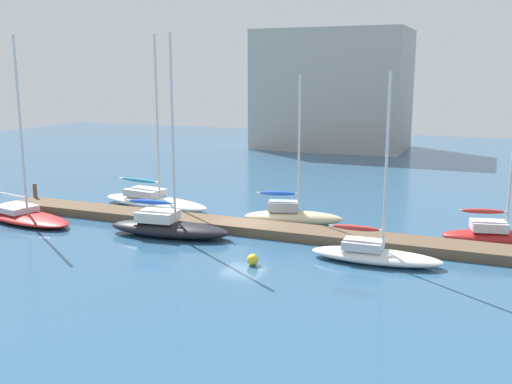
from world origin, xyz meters
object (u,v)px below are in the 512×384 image
sailboat_0 (23,214)px  sailboat_4 (374,253)px  mooring_buoy_red (134,192)px  sailboat_5 (498,234)px  mooring_buoy_yellow (253,260)px  sailboat_3 (292,215)px  harbor_building_distant (333,90)px  sailboat_1 (154,200)px  sailboat_2 (168,226)px

sailboat_0 → sailboat_4: sailboat_0 is taller
sailboat_0 → mooring_buoy_red: sailboat_0 is taller
sailboat_5 → mooring_buoy_yellow: bearing=-154.7°
sailboat_3 → sailboat_5: bearing=-12.6°
sailboat_4 → mooring_buoy_red: sailboat_4 is taller
sailboat_4 → harbor_building_distant: (-13.99, 43.40, 6.63)m
sailboat_1 → sailboat_4: sailboat_1 is taller
mooring_buoy_red → sailboat_4: bearing=-24.7°
sailboat_2 → mooring_buoy_red: sailboat_2 is taller
sailboat_5 → sailboat_1: bearing=166.6°
sailboat_4 → harbor_building_distant: bearing=106.0°
mooring_buoy_red → sailboat_0: bearing=-101.9°
sailboat_1 → harbor_building_distant: harbor_building_distant is taller
sailboat_2 → harbor_building_distant: size_ratio=0.63×
sailboat_4 → sailboat_5: (5.66, 5.78, 0.07)m
sailboat_2 → sailboat_1: bearing=122.4°
sailboat_0 → mooring_buoy_yellow: 17.00m
sailboat_1 → harbor_building_distant: size_ratio=0.65×
sailboat_0 → sailboat_1: sailboat_1 is taller
mooring_buoy_red → sailboat_2: bearing=-47.3°
mooring_buoy_red → sailboat_3: bearing=-15.3°
mooring_buoy_red → mooring_buoy_yellow: mooring_buoy_red is taller
sailboat_0 → sailboat_1: 8.56m
sailboat_4 → mooring_buoy_red: (-20.22, 9.29, -0.22)m
sailboat_2 → sailboat_4: 11.91m
sailboat_5 → harbor_building_distant: (-19.65, 37.63, 6.57)m
mooring_buoy_yellow → harbor_building_distant: size_ratio=0.03×
sailboat_3 → harbor_building_distant: (-7.82, 37.96, 6.51)m
sailboat_1 → sailboat_3: 10.49m
mooring_buoy_yellow → sailboat_4: bearing=26.2°
mooring_buoy_red → mooring_buoy_yellow: 19.04m
sailboat_2 → sailboat_0: bearing=176.9°
sailboat_3 → harbor_building_distant: 39.30m
sailboat_5 → sailboat_2: bearing=-174.7°
mooring_buoy_yellow → mooring_buoy_red: bearing=141.1°
sailboat_1 → sailboat_3: size_ratio=1.28×
sailboat_1 → sailboat_4: (16.62, -6.30, -0.05)m
sailboat_1 → sailboat_5: bearing=6.8°
sailboat_1 → sailboat_2: sailboat_1 is taller
sailboat_3 → mooring_buoy_yellow: size_ratio=16.19×
mooring_buoy_red → harbor_building_distant: harbor_building_distant is taller
sailboat_2 → harbor_building_distant: harbor_building_distant is taller
sailboat_0 → sailboat_4: bearing=12.3°
sailboat_2 → mooring_buoy_yellow: sailboat_2 is taller
mooring_buoy_red → sailboat_5: bearing=-7.7°
sailboat_3 → harbor_building_distant: bearing=87.4°
sailboat_4 → sailboat_5: sailboat_5 is taller
sailboat_1 → sailboat_4: size_ratio=1.26×
mooring_buoy_yellow → harbor_building_distant: bearing=100.6°
sailboat_0 → sailboat_3: bearing=31.1°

